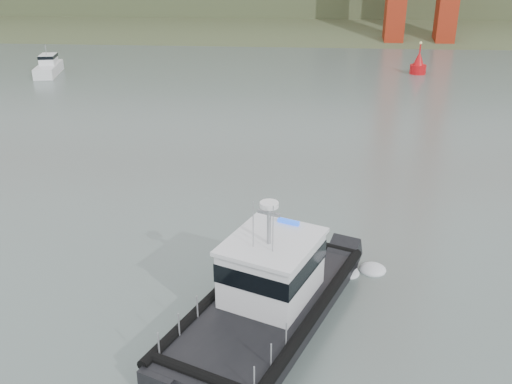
% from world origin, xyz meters
% --- Properties ---
extents(ground, '(400.00, 400.00, 0.00)m').
position_xyz_m(ground, '(0.00, 0.00, 0.00)').
color(ground, '#4F5E5B').
rests_on(ground, ground).
extents(patrol_boat, '(8.80, 13.00, 5.94)m').
position_xyz_m(patrol_boat, '(2.26, 0.26, 1.49)').
color(patrol_boat, black).
rests_on(patrol_boat, ground).
extents(motorboat, '(3.55, 7.20, 3.79)m').
position_xyz_m(motorboat, '(-28.19, 48.87, 0.95)').
color(motorboat, white).
rests_on(motorboat, ground).
extents(nav_buoy, '(2.03, 2.03, 4.22)m').
position_xyz_m(nav_buoy, '(18.11, 52.83, 1.11)').
color(nav_buoy, red).
rests_on(nav_buoy, ground).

